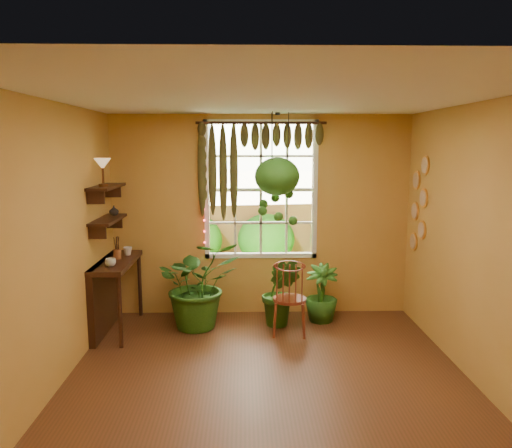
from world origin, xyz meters
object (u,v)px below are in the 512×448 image
at_px(counter_ledge, 109,288).
at_px(potted_plant_mid, 281,292).
at_px(windsor_chair, 290,309).
at_px(hanging_basket, 277,181).
at_px(potted_plant_left, 199,284).

bearing_deg(counter_ledge, potted_plant_mid, 2.79).
xyz_separation_m(windsor_chair, potted_plant_mid, (-0.09, 0.28, 0.13)).
xyz_separation_m(counter_ledge, windsor_chair, (2.23, -0.17, -0.23)).
bearing_deg(hanging_basket, windsor_chair, -74.70).
distance_m(potted_plant_left, potted_plant_mid, 1.05).
relative_size(counter_ledge, potted_plant_left, 1.06).
bearing_deg(potted_plant_mid, hanging_basket, 102.58).
height_order(counter_ledge, potted_plant_left, potted_plant_left).
bearing_deg(potted_plant_left, hanging_basket, 12.26).
relative_size(windsor_chair, potted_plant_left, 0.96).
xyz_separation_m(potted_plant_left, hanging_basket, (1.00, 0.22, 1.28)).
height_order(windsor_chair, hanging_basket, hanging_basket).
distance_m(potted_plant_left, hanging_basket, 1.64).
bearing_deg(windsor_chair, counter_ledge, -177.33).
height_order(counter_ledge, potted_plant_mid, same).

